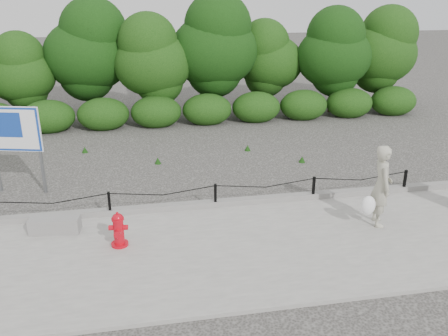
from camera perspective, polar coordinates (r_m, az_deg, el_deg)
name	(u,v)px	position (r m, az deg, el deg)	size (l,w,h in m)	color
ground	(215,210)	(11.63, -1.03, -5.04)	(90.00, 90.00, 0.00)	#2D2B28
sidewalk	(232,250)	(9.88, 0.95, -9.84)	(14.00, 4.00, 0.08)	gray
curb	(215,203)	(11.61, -1.08, -4.26)	(14.00, 0.22, 0.14)	slate
chain_barrier	(215,193)	(11.43, -1.05, -2.98)	(10.06, 0.06, 0.60)	black
treeline	(190,54)	(19.55, -4.11, 13.56)	(20.42, 3.66, 4.83)	black
fire_hydrant	(119,230)	(10.02, -12.57, -7.29)	(0.40, 0.42, 0.76)	#BD0715
pedestrian	(381,187)	(10.97, 18.32, -2.18)	(0.81, 0.76, 1.86)	#A29F8B
concrete_block	(55,225)	(11.02, -19.66, -6.45)	(1.07, 0.37, 0.34)	gray
advertising_sign	(13,133)	(13.13, -24.04, 3.87)	(1.42, 0.46, 2.33)	slate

